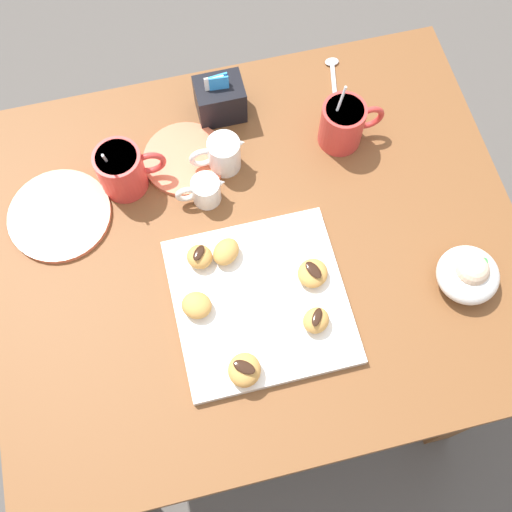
{
  "coord_description": "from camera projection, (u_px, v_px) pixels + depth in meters",
  "views": [
    {
      "loc": [
        -0.11,
        -0.44,
        1.78
      ],
      "look_at": [
        -0.01,
        -0.03,
        0.76
      ],
      "focal_mm": 44.74,
      "sensor_mm": 36.0,
      "label": 1
    }
  ],
  "objects": [
    {
      "name": "saucer_coral_right",
      "position": [
        60.0,
        215.0,
        1.15
      ],
      "size": [
        0.19,
        0.19,
        0.01
      ],
      "primitive_type": "cylinder",
      "color": "#E5704C",
      "rests_on": "dining_table"
    },
    {
      "name": "chocolate_drizzle_2",
      "position": [
        313.0,
        270.0,
        1.06
      ],
      "size": [
        0.03,
        0.04,
        0.0
      ],
      "primitive_type": "ellipsoid",
      "rotation": [
        0.0,
        0.0,
        5.14
      ],
      "color": "black",
      "rests_on": "beignet_2"
    },
    {
      "name": "chocolate_sauce_pitcher",
      "position": [
        205.0,
        190.0,
        1.14
      ],
      "size": [
        0.09,
        0.05,
        0.06
      ],
      "color": "white",
      "rests_on": "dining_table"
    },
    {
      "name": "coffee_mug_red_left",
      "position": [
        122.0,
        169.0,
        1.13
      ],
      "size": [
        0.12,
        0.08,
        0.14
      ],
      "color": "red",
      "rests_on": "dining_table"
    },
    {
      "name": "chocolate_drizzle_5",
      "position": [
        317.0,
        317.0,
        1.03
      ],
      "size": [
        0.03,
        0.04,
        0.0
      ],
      "primitive_type": "ellipsoid",
      "rotation": [
        0.0,
        0.0,
        1.01
      ],
      "color": "black",
      "rests_on": "beignet_5"
    },
    {
      "name": "loose_spoon_near_saucer",
      "position": [
        334.0,
        81.0,
        1.26
      ],
      "size": [
        0.05,
        0.16,
        0.01
      ],
      "color": "silver",
      "rests_on": "dining_table"
    },
    {
      "name": "pastry_plate_square",
      "position": [
        260.0,
        301.0,
        1.08
      ],
      "size": [
        0.29,
        0.29,
        0.02
      ],
      "primitive_type": "cube",
      "color": "white",
      "rests_on": "dining_table"
    },
    {
      "name": "chocolate_drizzle_4",
      "position": [
        199.0,
        253.0,
        1.07
      ],
      "size": [
        0.03,
        0.03,
        0.0
      ],
      "primitive_type": "ellipsoid",
      "rotation": [
        0.0,
        0.0,
        0.93
      ],
      "color": "black",
      "rests_on": "beignet_4"
    },
    {
      "name": "dining_table",
      "position": [
        256.0,
        272.0,
        1.27
      ],
      "size": [
        0.95,
        0.78,
        0.74
      ],
      "color": "brown",
      "rests_on": "ground_plane"
    },
    {
      "name": "beignet_1",
      "position": [
        197.0,
        305.0,
        1.05
      ],
      "size": [
        0.07,
        0.07,
        0.03
      ],
      "primitive_type": "ellipsoid",
      "rotation": [
        0.0,
        0.0,
        1.0
      ],
      "color": "#D19347",
      "rests_on": "pastry_plate_square"
    },
    {
      "name": "ground_plane",
      "position": [
        256.0,
        348.0,
        1.82
      ],
      "size": [
        8.0,
        8.0,
        0.0
      ],
      "primitive_type": "plane",
      "color": "#514C47"
    },
    {
      "name": "beignet_4",
      "position": [
        200.0,
        257.0,
        1.09
      ],
      "size": [
        0.06,
        0.06,
        0.03
      ],
      "primitive_type": "ellipsoid",
      "rotation": [
        0.0,
        0.0,
        0.64
      ],
      "color": "#D19347",
      "rests_on": "pastry_plate_square"
    },
    {
      "name": "cream_pitcher_white",
      "position": [
        223.0,
        153.0,
        1.16
      ],
      "size": [
        0.1,
        0.06,
        0.07
      ],
      "color": "white",
      "rests_on": "dining_table"
    },
    {
      "name": "beignet_3",
      "position": [
        226.0,
        252.0,
        1.09
      ],
      "size": [
        0.07,
        0.07,
        0.03
      ],
      "primitive_type": "ellipsoid",
      "rotation": [
        0.0,
        0.0,
        0.79
      ],
      "color": "#D19347",
      "rests_on": "pastry_plate_square"
    },
    {
      "name": "chocolate_drizzle_0",
      "position": [
        244.0,
        367.0,
        0.99
      ],
      "size": [
        0.04,
        0.04,
        0.0
      ],
      "primitive_type": "ellipsoid",
      "rotation": [
        0.0,
        0.0,
        5.63
      ],
      "color": "black",
      "rests_on": "beignet_0"
    },
    {
      "name": "beignet_5",
      "position": [
        316.0,
        320.0,
        1.04
      ],
      "size": [
        0.06,
        0.06,
        0.03
      ],
      "primitive_type": "ellipsoid",
      "rotation": [
        0.0,
        0.0,
        0.67
      ],
      "color": "#D19347",
      "rests_on": "pastry_plate_square"
    },
    {
      "name": "coffee_mug_red_right",
      "position": [
        343.0,
        123.0,
        1.17
      ],
      "size": [
        0.12,
        0.08,
        0.15
      ],
      "color": "red",
      "rests_on": "dining_table"
    },
    {
      "name": "sugar_caddy",
      "position": [
        218.0,
        99.0,
        1.2
      ],
      "size": [
        0.09,
        0.07,
        0.11
      ],
      "color": "black",
      "rests_on": "dining_table"
    },
    {
      "name": "beignet_2",
      "position": [
        313.0,
        273.0,
        1.08
      ],
      "size": [
        0.07,
        0.07,
        0.03
      ],
      "primitive_type": "ellipsoid",
      "rotation": [
        0.0,
        0.0,
        5.51
      ],
      "color": "#D19347",
      "rests_on": "pastry_plate_square"
    },
    {
      "name": "ice_cream_bowl",
      "position": [
        469.0,
        274.0,
        1.07
      ],
      "size": [
        0.11,
        0.11,
        0.08
      ],
      "color": "white",
      "rests_on": "dining_table"
    },
    {
      "name": "saucer_coral_left",
      "position": [
        185.0,
        159.0,
        1.19
      ],
      "size": [
        0.16,
        0.16,
        0.01
      ],
      "primitive_type": "cylinder",
      "color": "#E5704C",
      "rests_on": "dining_table"
    },
    {
      "name": "beignet_0",
      "position": [
        244.0,
        370.0,
        1.01
      ],
      "size": [
        0.07,
        0.07,
        0.04
      ],
      "primitive_type": "ellipsoid",
      "rotation": [
        0.0,
        0.0,
        5.92
      ],
      "color": "#D19347",
      "rests_on": "pastry_plate_square"
    }
  ]
}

